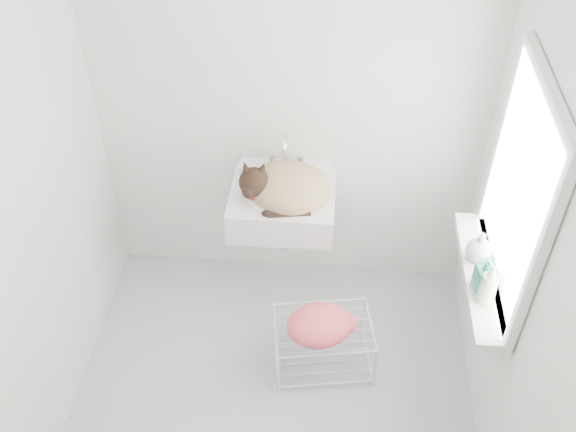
# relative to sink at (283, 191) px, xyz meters

# --- Properties ---
(floor) EXTENTS (2.20, 2.00, 0.02)m
(floor) POSITION_rel_sink_xyz_m (0.01, -0.74, -0.85)
(floor) COLOR #B0B4BC
(floor) RESTS_ON ground
(back_wall) EXTENTS (2.20, 0.02, 2.50)m
(back_wall) POSITION_rel_sink_xyz_m (0.01, 0.26, 0.40)
(back_wall) COLOR white
(back_wall) RESTS_ON ground
(right_wall) EXTENTS (0.02, 2.00, 2.50)m
(right_wall) POSITION_rel_sink_xyz_m (1.11, -0.74, 0.40)
(right_wall) COLOR white
(right_wall) RESTS_ON ground
(left_wall) EXTENTS (0.02, 2.00, 2.50)m
(left_wall) POSITION_rel_sink_xyz_m (-1.09, -0.74, 0.40)
(left_wall) COLOR white
(left_wall) RESTS_ON ground
(window_glass) EXTENTS (0.01, 0.80, 1.00)m
(window_glass) POSITION_rel_sink_xyz_m (1.10, -0.54, 0.50)
(window_glass) COLOR white
(window_glass) RESTS_ON right_wall
(window_frame) EXTENTS (0.04, 0.90, 1.10)m
(window_frame) POSITION_rel_sink_xyz_m (1.08, -0.54, 0.50)
(window_frame) COLOR white
(window_frame) RESTS_ON right_wall
(windowsill) EXTENTS (0.16, 0.88, 0.04)m
(windowsill) POSITION_rel_sink_xyz_m (1.02, -0.54, -0.02)
(windowsill) COLOR white
(windowsill) RESTS_ON right_wall
(sink) EXTENTS (0.59, 0.51, 0.23)m
(sink) POSITION_rel_sink_xyz_m (0.00, 0.00, 0.00)
(sink) COLOR silver
(sink) RESTS_ON back_wall
(faucet) EXTENTS (0.21, 0.15, 0.21)m
(faucet) POSITION_rel_sink_xyz_m (-0.00, 0.18, 0.14)
(faucet) COLOR silver
(faucet) RESTS_ON sink
(cat) EXTENTS (0.50, 0.42, 0.31)m
(cat) POSITION_rel_sink_xyz_m (0.01, -0.02, 0.04)
(cat) COLOR tan
(cat) RESTS_ON sink
(wire_rack) EXTENTS (0.59, 0.46, 0.32)m
(wire_rack) POSITION_rel_sink_xyz_m (0.27, -0.50, -0.70)
(wire_rack) COLOR silver
(wire_rack) RESTS_ON floor
(towel) EXTENTS (0.42, 0.34, 0.15)m
(towel) POSITION_rel_sink_xyz_m (0.25, -0.56, -0.50)
(towel) COLOR orange
(towel) RESTS_ON wire_rack
(bottle_a) EXTENTS (0.10, 0.10, 0.19)m
(bottle_a) POSITION_rel_sink_xyz_m (1.01, -0.72, 0.00)
(bottle_a) COLOR beige
(bottle_a) RESTS_ON windowsill
(bottle_b) EXTENTS (0.11, 0.10, 0.20)m
(bottle_b) POSITION_rel_sink_xyz_m (1.01, -0.64, 0.00)
(bottle_b) COLOR #1F7665
(bottle_b) RESTS_ON windowsill
(bottle_c) EXTENTS (0.15, 0.15, 0.17)m
(bottle_c) POSITION_rel_sink_xyz_m (1.01, -0.44, 0.00)
(bottle_c) COLOR silver
(bottle_c) RESTS_ON windowsill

